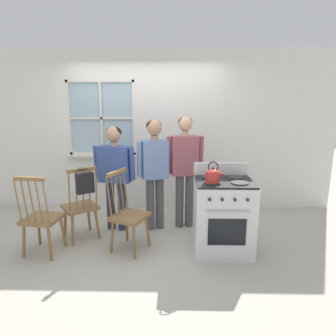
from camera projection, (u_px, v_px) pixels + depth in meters
ground_plane at (139, 241)px, 4.07m from camera, size 16.00×16.00×0.00m
wall_back at (150, 132)px, 5.13m from camera, size 6.40×0.16×2.70m
chair_by_window at (81, 207)px, 4.07m from camera, size 0.58×0.57×1.03m
chair_near_wall at (128, 216)px, 3.77m from camera, size 0.54×0.55×1.03m
chair_center_cluster at (41, 219)px, 3.67m from camera, size 0.47×0.46×1.03m
person_elderly_left at (115, 168)px, 4.26m from camera, size 0.62×0.29×1.52m
person_teen_center at (155, 164)px, 4.27m from camera, size 0.52×0.32×1.61m
person_adult_right at (185, 162)px, 4.35m from camera, size 0.54×0.25×1.65m
stove at (223, 215)px, 3.74m from camera, size 0.71×0.68×1.08m
kettle at (213, 175)px, 3.49m from camera, size 0.21×0.17×0.25m
potted_plant at (114, 151)px, 5.13m from camera, size 0.14×0.14×0.25m
handbag at (85, 183)px, 3.80m from camera, size 0.25×0.25×0.31m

